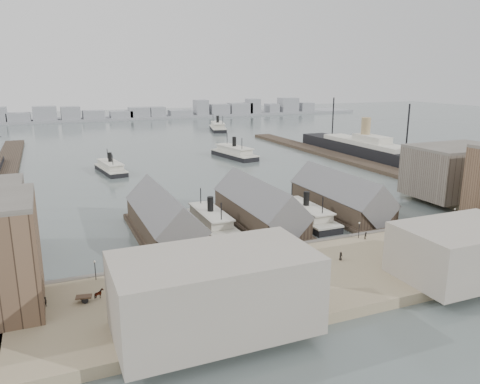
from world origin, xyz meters
name	(u,v)px	position (x,y,z in m)	size (l,w,h in m)	color
ground	(288,245)	(0.00, 0.00, 0.00)	(900.00, 900.00, 0.00)	#4B5756
quay	(336,273)	(0.00, -20.00, 1.00)	(180.00, 30.00, 2.00)	gray
seawall	(299,248)	(0.00, -5.20, 1.15)	(180.00, 1.20, 2.30)	#59544C
west_wharf	(2,180)	(-68.00, 100.00, 0.80)	(10.00, 220.00, 1.60)	#2D231C
east_wharf	(343,158)	(78.00, 90.00, 0.80)	(10.00, 180.00, 1.60)	#2D231C
ferry_shed_west	(164,219)	(-26.00, 16.88, 4.64)	(14.00, 42.00, 12.60)	#2D231C
ferry_shed_center	(259,208)	(0.00, 16.88, 4.64)	(14.00, 42.00, 12.60)	#2D231C
ferry_shed_east	(340,198)	(26.00, 16.88, 4.64)	(14.00, 42.00, 12.60)	#2D231C
warehouse_east_back	(456,172)	(68.00, 15.00, 9.50)	(28.00, 20.00, 15.00)	#60564C
street_bldg_center	(462,251)	(20.00, -32.00, 7.00)	(24.00, 16.00, 10.00)	gray
street_bldg_west	(215,292)	(-30.00, -32.00, 8.00)	(30.00, 16.00, 12.00)	gray
lamp_post_far_w	(95,266)	(-45.00, -7.00, 4.71)	(0.44, 0.44, 3.92)	black
lamp_post_near_w	(242,244)	(-15.00, -7.00, 4.71)	(0.44, 0.44, 3.92)	black
lamp_post_near_e	(359,227)	(15.00, -7.00, 4.71)	(0.44, 0.44, 3.92)	black
lamp_post_far_e	(455,213)	(45.00, -7.00, 4.71)	(0.44, 0.44, 3.92)	black
far_shore	(104,115)	(-2.07, 334.14, 3.91)	(500.00, 40.00, 15.72)	gray
ferry_docked_west	(211,220)	(-13.00, 19.06, 2.12)	(7.61, 25.37, 9.06)	black
ferry_docked_east	(306,214)	(13.00, 14.03, 2.13)	(7.63, 25.43, 9.08)	black
ferry_open_near	(111,168)	(-27.62, 102.29, 2.08)	(10.91, 25.60, 8.85)	black
ferry_open_mid	(234,152)	(32.59, 115.21, 2.52)	(14.37, 31.21, 10.74)	black
ferry_open_far	(218,127)	(62.81, 221.42, 2.62)	(16.62, 32.67, 11.19)	black
ocean_steamer	(365,149)	(92.00, 92.31, 4.13)	(13.15, 96.11, 19.22)	black
horse_cart_left	(95,295)	(-45.93, -15.13, 2.84)	(4.85, 2.28, 1.68)	black
horse_cart_center	(281,270)	(-11.30, -18.00, 2.80)	(4.85, 1.59, 1.55)	black
horse_cart_right	(445,254)	(24.53, -24.07, 2.77)	(4.71, 3.31, 1.46)	black
pedestrian_0	(46,301)	(-53.84, -14.45, 2.84)	(0.61, 0.45, 1.68)	black
pedestrian_1	(111,303)	(-43.79, -19.16, 2.83)	(0.80, 0.63, 1.65)	black
pedestrian_2	(188,276)	(-28.92, -13.99, 2.81)	(1.05, 0.60, 1.62)	black
pedestrian_3	(306,284)	(-10.29, -25.61, 2.91)	(1.06, 0.44, 1.81)	black
pedestrian_4	(341,256)	(3.24, -16.75, 2.88)	(0.86, 0.56, 1.76)	black
pedestrian_5	(402,255)	(15.39, -21.18, 2.82)	(0.60, 0.44, 1.64)	black
pedestrian_6	(366,236)	(16.09, -8.30, 2.85)	(0.82, 0.64, 1.70)	black
pedestrian_7	(456,254)	(26.49, -25.16, 2.89)	(1.15, 0.66, 1.78)	black
pedestrian_8	(451,231)	(37.59, -13.18, 2.79)	(0.92, 0.38, 1.57)	black
pedestrian_10	(418,257)	(17.79, -23.25, 2.79)	(0.77, 0.50, 1.58)	black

